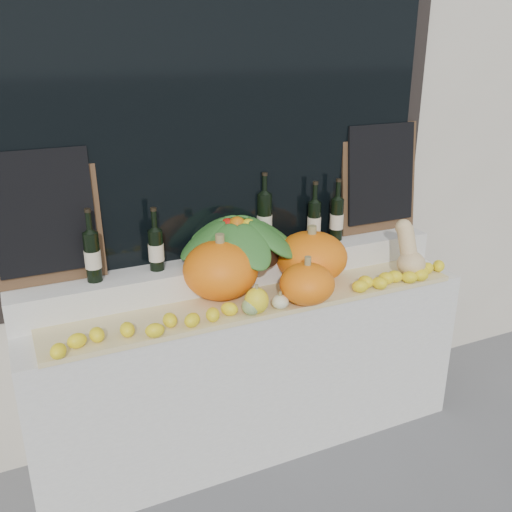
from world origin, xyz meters
The scene contains 18 objects.
storefront_facade centered at (0.00, 2.25, 2.25)m, with size 7.00×0.94×4.50m.
display_sill centered at (0.00, 1.52, 0.44)m, with size 2.30×0.55×0.88m, color silver.
rear_tier centered at (0.00, 1.68, 0.96)m, with size 2.30×0.25×0.16m, color silver.
straw_bedding centered at (0.00, 1.40, 0.89)m, with size 2.10×0.32×0.03m, color tan.
pumpkin_left centered at (-0.16, 1.52, 1.05)m, with size 0.37×0.37×0.29m, color orange.
pumpkin_right centered at (0.35, 1.52, 1.04)m, with size 0.38×0.38×0.26m, color orange.
pumpkin_center centered at (0.19, 1.28, 1.00)m, with size 0.27×0.27×0.20m, color orange.
butternut_squash centered at (0.87, 1.36, 1.03)m, with size 0.15×0.21×0.29m.
decorative_gourds centered at (0.04, 1.29, 0.95)m, with size 0.48×0.13×0.15m.
lemon_heap centered at (0.00, 1.29, 0.94)m, with size 2.20×0.16×0.06m, color yellow, non-canonical shape.
produce_bowl centered at (-0.01, 1.66, 1.15)m, with size 0.66×0.66×0.23m.
wine_bottle_far_left centered at (-0.74, 1.66, 1.16)m, with size 0.08×0.08×0.35m.
wine_bottle_near_left centered at (-0.43, 1.68, 1.15)m, with size 0.08×0.08×0.32m.
wine_bottle_tall centered at (0.19, 1.75, 1.19)m, with size 0.08×0.08×0.41m.
wine_bottle_near_right centered at (0.47, 1.70, 1.16)m, with size 0.08×0.08×0.35m.
wine_bottle_far_right centered at (0.61, 1.69, 1.16)m, with size 0.08×0.08×0.35m.
chalkboard_left centered at (-0.92, 1.74, 1.36)m, with size 0.50×0.09×0.62m.
chalkboard_right centered at (0.92, 1.74, 1.36)m, with size 0.50×0.09×0.62m.
Camera 1 is at (-1.08, -0.89, 2.12)m, focal length 40.00 mm.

